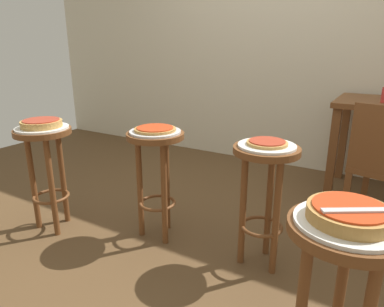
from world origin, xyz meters
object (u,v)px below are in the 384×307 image
(stool_foreground, at_px, (339,279))
(pizza_leftside, at_px, (155,129))
(stool_middle, at_px, (46,158))
(serving_plate_rear, at_px, (267,146))
(serving_plate_leftside, at_px, (155,132))
(stool_rear, at_px, (265,181))
(serving_plate_middle, at_px, (42,128))
(pizza_server_knife, at_px, (361,210))
(pizza_foreground, at_px, (349,213))
(stool_leftside, at_px, (156,163))
(pizza_middle, at_px, (41,123))
(pizza_rear, at_px, (267,143))
(serving_plate_foreground, at_px, (348,222))

(stool_foreground, xyz_separation_m, pizza_leftside, (-1.13, 0.59, 0.21))
(stool_middle, bearing_deg, serving_plate_rear, 14.01)
(serving_plate_leftside, relative_size, stool_rear, 0.45)
(serving_plate_middle, relative_size, pizza_server_knife, 1.43)
(pizza_foreground, relative_size, serving_plate_leftside, 0.79)
(serving_plate_middle, distance_m, pizza_server_knife, 1.85)
(stool_rear, bearing_deg, stool_leftside, -175.57)
(pizza_leftside, relative_size, serving_plate_rear, 0.83)
(pizza_middle, bearing_deg, pizza_foreground, -10.03)
(pizza_middle, bearing_deg, stool_middle, 0.00)
(stool_middle, height_order, serving_plate_rear, serving_plate_rear)
(serving_plate_leftside, relative_size, pizza_leftside, 1.24)
(stool_middle, bearing_deg, pizza_server_knife, -10.48)
(stool_foreground, bearing_deg, serving_plate_middle, 169.97)
(stool_leftside, bearing_deg, pizza_foreground, -27.69)
(stool_foreground, xyz_separation_m, pizza_server_knife, (0.03, -0.02, 0.25))
(stool_foreground, distance_m, pizza_rear, 0.83)
(stool_middle, height_order, pizza_middle, pizza_middle)
(stool_middle, distance_m, serving_plate_rear, 1.37)
(serving_plate_foreground, distance_m, pizza_rear, 0.80)
(stool_foreground, relative_size, serving_plate_leftside, 2.24)
(serving_plate_middle, bearing_deg, pizza_middle, 0.00)
(stool_foreground, height_order, pizza_rear, pizza_rear)
(stool_leftside, relative_size, stool_rear, 1.00)
(pizza_foreground, xyz_separation_m, pizza_server_knife, (0.03, -0.02, 0.03))
(serving_plate_middle, distance_m, serving_plate_rear, 1.36)
(pizza_rear, xyz_separation_m, pizza_server_knife, (0.50, -0.67, 0.04))
(stool_middle, height_order, serving_plate_leftside, serving_plate_leftside)
(serving_plate_leftside, bearing_deg, pizza_server_knife, -27.85)
(serving_plate_foreground, height_order, pizza_rear, pizza_rear)
(stool_foreground, bearing_deg, stool_rear, 125.95)
(serving_plate_leftside, distance_m, pizza_server_knife, 1.32)
(serving_plate_rear, bearing_deg, pizza_leftside, -175.57)
(serving_plate_foreground, distance_m, pizza_leftside, 1.28)
(serving_plate_foreground, distance_m, pizza_server_knife, 0.07)
(stool_foreground, xyz_separation_m, serving_plate_middle, (-1.79, 0.32, 0.20))
(pizza_middle, bearing_deg, stool_leftside, 22.97)
(serving_plate_rear, bearing_deg, serving_plate_leftside, -175.57)
(pizza_leftside, bearing_deg, pizza_rear, 4.43)
(stool_foreground, distance_m, serving_plate_leftside, 1.29)
(stool_leftside, distance_m, pizza_rear, 0.70)
(serving_plate_middle, relative_size, pizza_leftside, 1.28)
(stool_leftside, height_order, stool_rear, same)
(serving_plate_leftside, bearing_deg, stool_leftside, -116.57)
(stool_middle, relative_size, serving_plate_leftside, 2.24)
(stool_foreground, bearing_deg, pizza_rear, 125.95)
(pizza_middle, height_order, pizza_leftside, pizza_middle)
(serving_plate_foreground, relative_size, stool_middle, 0.45)
(serving_plate_leftside, height_order, stool_rear, serving_plate_leftside)
(pizza_foreground, bearing_deg, stool_foreground, 90.00)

